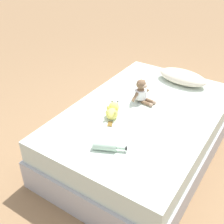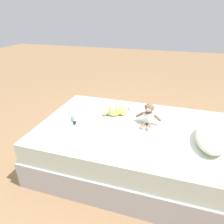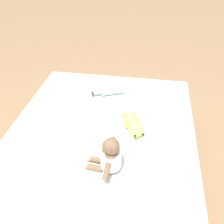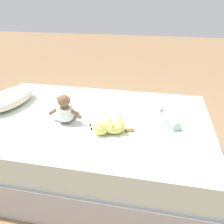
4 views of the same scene
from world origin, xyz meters
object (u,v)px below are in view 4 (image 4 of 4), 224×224
object	(u,v)px
plush_yellow_creature	(109,128)
glass_bottle	(171,120)
bed	(89,143)
plush_monkey	(66,111)
pillow	(10,98)

from	to	relation	value
plush_yellow_creature	glass_bottle	size ratio (longest dim) A/B	1.20
bed	glass_bottle	world-z (taller)	glass_bottle
plush_yellow_creature	plush_monkey	bearing A→B (deg)	74.57
bed	plush_yellow_creature	xyz separation A→B (m)	(-0.22, -0.23, 0.31)
pillow	plush_yellow_creature	size ratio (longest dim) A/B	1.80
bed	plush_monkey	size ratio (longest dim) A/B	7.03
pillow	plush_monkey	xyz separation A→B (m)	(-0.19, -0.61, 0.03)
pillow	glass_bottle	xyz separation A→B (m)	(-0.07, -1.41, -0.04)
pillow	glass_bottle	distance (m)	1.41
bed	pillow	size ratio (longest dim) A/B	3.52
pillow	plush_monkey	world-z (taller)	plush_monkey
pillow	plush_yellow_creature	world-z (taller)	pillow
pillow	glass_bottle	size ratio (longest dim) A/B	2.16
bed	plush_yellow_creature	distance (m)	0.44
plush_yellow_creature	glass_bottle	xyz separation A→B (m)	(0.23, -0.44, -0.01)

